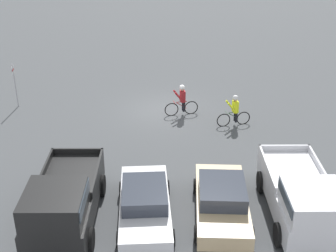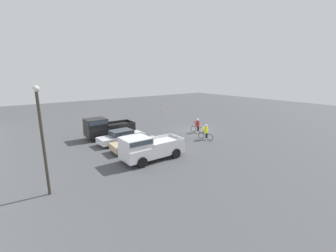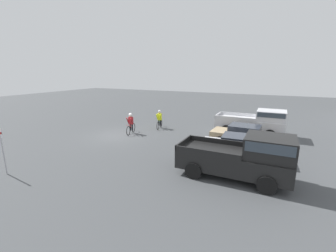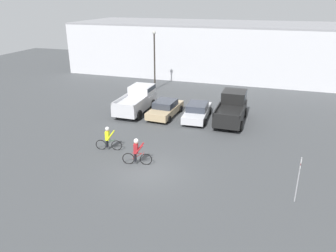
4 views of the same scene
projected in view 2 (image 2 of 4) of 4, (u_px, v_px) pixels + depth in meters
ground_plane at (195, 130)px, 28.12m from camera, size 80.00×80.00×0.00m
pickup_truck_0 at (148, 147)px, 18.17m from camera, size 2.32×5.26×2.11m
sedan_0 at (136, 143)px, 20.71m from camera, size 2.21×4.66×1.37m
sedan_1 at (121, 137)px, 22.81m from camera, size 2.13×4.81×1.35m
pickup_truck_1 at (105, 127)px, 24.56m from camera, size 2.32×5.26×2.25m
cyclist_0 at (198, 125)px, 26.77m from camera, size 1.82×0.55×1.75m
cyclist_1 at (206, 132)px, 23.95m from camera, size 1.77×0.55×1.70m
fire_lane_sign at (161, 110)px, 34.46m from camera, size 0.06×0.30×2.50m
lamppost at (42, 133)px, 12.37m from camera, size 0.36×0.36×6.33m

